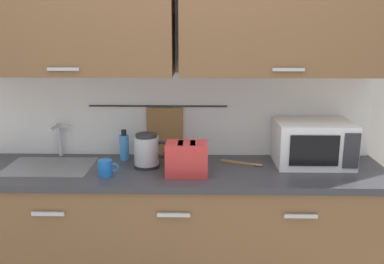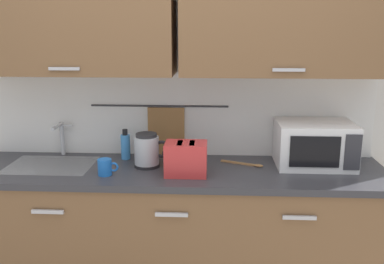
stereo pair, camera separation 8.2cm
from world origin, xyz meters
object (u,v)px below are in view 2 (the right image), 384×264
at_px(microwave, 314,144).
at_px(electric_kettle, 147,151).
at_px(wooden_spoon, 247,164).
at_px(mug_near_sink, 105,167).
at_px(dish_soap_bottle, 125,146).
at_px(toaster, 186,159).

xyz_separation_m(microwave, electric_kettle, (-1.02, -0.08, -0.03)).
bearing_deg(wooden_spoon, electric_kettle, -174.26).
bearing_deg(mug_near_sink, dish_soap_bottle, 80.42).
height_order(electric_kettle, dish_soap_bottle, electric_kettle).
distance_m(microwave, mug_near_sink, 1.27).
height_order(microwave, mug_near_sink, microwave).
xyz_separation_m(electric_kettle, wooden_spoon, (0.61, 0.06, -0.10)).
distance_m(dish_soap_bottle, mug_near_sink, 0.32).
bearing_deg(dish_soap_bottle, mug_near_sink, -99.58).
relative_size(dish_soap_bottle, toaster, 0.77).
bearing_deg(mug_near_sink, electric_kettle, 37.41).
bearing_deg(microwave, electric_kettle, -175.40).
distance_m(mug_near_sink, toaster, 0.47).
height_order(mug_near_sink, wooden_spoon, mug_near_sink).
bearing_deg(wooden_spoon, toaster, -152.16).
relative_size(microwave, toaster, 1.80).
height_order(mug_near_sink, toaster, toaster).
height_order(microwave, wooden_spoon, microwave).
distance_m(electric_kettle, toaster, 0.28).
xyz_separation_m(dish_soap_bottle, wooden_spoon, (0.78, -0.09, -0.08)).
relative_size(microwave, dish_soap_bottle, 2.35).
bearing_deg(wooden_spoon, mug_near_sink, -164.55).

